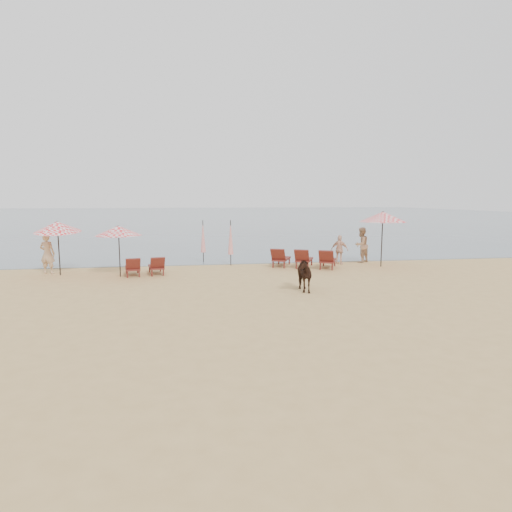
{
  "coord_description": "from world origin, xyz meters",
  "views": [
    {
      "loc": [
        -2.64,
        -11.9,
        3.4
      ],
      "look_at": [
        0.0,
        5.0,
        1.1
      ],
      "focal_mm": 30.0,
      "sensor_mm": 36.0,
      "label": 1
    }
  ],
  "objects": [
    {
      "name": "cow",
      "position": [
        1.42,
        3.22,
        0.63
      ],
      "size": [
        0.71,
        1.51,
        1.27
      ],
      "primitive_type": "imported",
      "rotation": [
        0.0,
        0.0,
        0.01
      ],
      "color": "black",
      "rests_on": "ground"
    },
    {
      "name": "lounger_cluster_left",
      "position": [
        -4.64,
        7.42,
        0.41
      ],
      "size": [
        1.89,
        1.84,
        0.59
      ],
      "rotation": [
        0.0,
        0.0,
        0.17
      ],
      "color": "maroon",
      "rests_on": "ground"
    },
    {
      "name": "umbrella_closed_right",
      "position": [
        -0.57,
        9.75,
        1.43
      ],
      "size": [
        0.28,
        0.28,
        2.32
      ],
      "rotation": [
        0.0,
        0.0,
        0.15
      ],
      "color": "black",
      "rests_on": "ground"
    },
    {
      "name": "beachgoer_left",
      "position": [
        -9.03,
        8.54,
        0.92
      ],
      "size": [
        0.75,
        0.58,
        1.85
      ],
      "primitive_type": "imported",
      "rotation": [
        0.0,
        0.0,
        2.92
      ],
      "color": "tan",
      "rests_on": "ground"
    },
    {
      "name": "umbrella_open_left_a",
      "position": [
        -5.68,
        7.28,
        2.02
      ],
      "size": [
        1.98,
        1.98,
        2.25
      ],
      "rotation": [
        0.0,
        0.0,
        0.28
      ],
      "color": "black",
      "rests_on": "ground"
    },
    {
      "name": "beachgoer_right_a",
      "position": [
        6.45,
        9.73,
        0.94
      ],
      "size": [
        1.15,
        1.09,
        1.88
      ],
      "primitive_type": "imported",
      "rotation": [
        0.0,
        0.0,
        3.7
      ],
      "color": "tan",
      "rests_on": "ground"
    },
    {
      "name": "sea",
      "position": [
        0.0,
        80.0,
        0.0
      ],
      "size": [
        160.0,
        140.0,
        0.06
      ],
      "primitive_type": "cube",
      "color": "#51606B",
      "rests_on": "ground"
    },
    {
      "name": "ground",
      "position": [
        0.0,
        0.0,
        0.0
      ],
      "size": [
        120.0,
        120.0,
        0.0
      ],
      "primitive_type": "plane",
      "color": "tan",
      "rests_on": "ground"
    },
    {
      "name": "lounger_cluster_right",
      "position": [
        2.91,
        8.4,
        0.46
      ],
      "size": [
        3.49,
        2.87,
        0.67
      ],
      "rotation": [
        0.0,
        0.0,
        -0.42
      ],
      "color": "maroon",
      "rests_on": "ground"
    },
    {
      "name": "umbrella_open_left_b",
      "position": [
        -8.39,
        8.08,
        2.17
      ],
      "size": [
        1.96,
        2.0,
        2.51
      ],
      "rotation": [
        0.0,
        0.0,
        0.3
      ],
      "color": "black",
      "rests_on": "ground"
    },
    {
      "name": "umbrella_closed_left",
      "position": [
        -1.93,
        10.95,
        1.39
      ],
      "size": [
        0.28,
        0.28,
        2.27
      ],
      "rotation": [
        0.0,
        0.0,
        -0.17
      ],
      "color": "black",
      "rests_on": "ground"
    },
    {
      "name": "umbrella_open_right",
      "position": [
        6.88,
        8.17,
        2.5
      ],
      "size": [
        2.28,
        2.28,
        2.78
      ],
      "rotation": [
        0.0,
        0.0,
        -0.33
      ],
      "color": "black",
      "rests_on": "ground"
    },
    {
      "name": "beachgoer_right_b",
      "position": [
        5.07,
        9.23,
        0.76
      ],
      "size": [
        0.95,
        0.81,
        1.52
      ],
      "primitive_type": "imported",
      "rotation": [
        0.0,
        0.0,
        2.54
      ],
      "color": "#DEA88A",
      "rests_on": "ground"
    }
  ]
}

